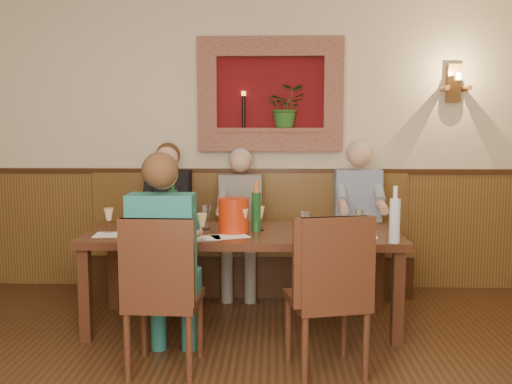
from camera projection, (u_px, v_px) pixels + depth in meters
room_shell at (218, 48)px, 2.43m from camera, size 6.04×6.04×2.82m
wainscoting at (220, 342)px, 2.58m from camera, size 6.02×6.02×1.15m
wall_niche at (275, 99)px, 5.35m from camera, size 1.36×0.30×1.06m
wall_sconce at (454, 84)px, 5.27m from camera, size 0.25×0.20×0.35m
dining_table at (243, 241)px, 4.40m from camera, size 2.40×0.90×0.75m
bench at (248, 257)px, 5.38m from camera, size 3.00×0.45×1.11m
chair_near_left at (164, 325)px, 3.63m from camera, size 0.47×0.47×1.01m
chair_near_right at (327, 326)px, 3.61m from camera, size 0.55×0.55×1.03m
person_bench_left at (167, 232)px, 5.27m from camera, size 0.41×0.50×1.40m
person_bench_mid at (240, 235)px, 5.25m from camera, size 0.39×0.48×1.36m
person_bench_right at (358, 232)px, 5.21m from camera, size 0.42×0.51×1.42m
person_chair_front at (165, 280)px, 3.66m from camera, size 0.41×0.50×1.40m
spittoon_bucket at (234, 216)px, 4.33m from camera, size 0.30×0.30×0.26m
wine_bottle_green_a at (256, 211)px, 4.38m from camera, size 0.09×0.09×0.39m
wine_bottle_green_b at (173, 209)px, 4.45m from camera, size 0.10×0.10×0.40m
water_bottle at (395, 220)px, 3.95m from camera, size 0.09×0.09×0.40m
tasting_sheet_a at (115, 234)px, 4.26m from camera, size 0.31×0.24×0.00m
tasting_sheet_b at (230, 236)px, 4.19m from camera, size 0.32×0.28×0.00m
tasting_sheet_c at (359, 236)px, 4.20m from camera, size 0.26×0.20×0.00m
tasting_sheet_d at (203, 238)px, 4.12m from camera, size 0.29×0.23×0.00m
wine_glass_0 at (177, 223)px, 4.22m from camera, size 0.08×0.08×0.19m
wine_glass_1 at (148, 218)px, 4.45m from camera, size 0.08×0.08×0.19m
wine_glass_2 at (109, 220)px, 4.32m from camera, size 0.08×0.08×0.19m
wine_glass_3 at (260, 218)px, 4.42m from camera, size 0.08×0.08×0.19m
wine_glass_4 at (202, 227)px, 4.05m from camera, size 0.08×0.08×0.19m
wine_glass_5 at (206, 217)px, 4.47m from camera, size 0.08×0.08×0.19m
wine_glass_6 at (305, 224)px, 4.14m from camera, size 0.08×0.08×0.19m
wine_glass_7 at (359, 222)px, 4.24m from camera, size 0.08×0.08×0.19m
wine_glass_8 at (243, 221)px, 4.28m from camera, size 0.08×0.08×0.19m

